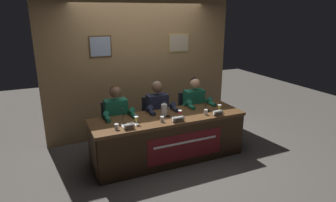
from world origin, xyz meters
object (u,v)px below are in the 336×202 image
at_px(juice_glass_center, 180,113).
at_px(juice_glass_right, 219,107).
at_px(nameplate_left, 129,126).
at_px(microphone_right, 207,106).
at_px(juice_glass_left, 136,119).
at_px(chair_center, 155,122).
at_px(nameplate_center, 178,119).
at_px(water_cup_center, 162,119).
at_px(chair_right, 190,116).
at_px(microphone_center, 167,112).
at_px(water_cup_left, 117,127).
at_px(chair_left, 115,129).
at_px(panelist_center, 159,111).
at_px(water_cup_right, 206,112).
at_px(conference_table, 171,132).
at_px(microphone_left, 124,119).
at_px(document_stack_left, 129,125).
at_px(panelist_right, 196,106).
at_px(panelist_left, 118,117).
at_px(water_pitcher_central, 164,110).
at_px(nameplate_right, 218,113).

distance_m(juice_glass_center, juice_glass_right, 0.73).
relative_size(nameplate_left, microphone_right, 0.71).
xyz_separation_m(juice_glass_left, chair_center, (0.58, 0.72, -0.40)).
bearing_deg(nameplate_center, microphone_right, 22.14).
relative_size(water_cup_center, chair_right, 0.10).
relative_size(juice_glass_center, juice_glass_right, 1.00).
relative_size(nameplate_center, microphone_center, 0.91).
distance_m(water_cup_left, chair_center, 1.25).
bearing_deg(chair_left, panelist_center, -15.21).
distance_m(juice_glass_left, water_cup_right, 1.17).
bearing_deg(nameplate_left, water_cup_right, 3.43).
height_order(conference_table, microphone_left, microphone_left).
bearing_deg(water_cup_center, document_stack_left, 172.67).
height_order(juice_glass_left, panelist_right, panelist_right).
bearing_deg(juice_glass_left, juice_glass_center, -1.35).
bearing_deg(conference_table, water_cup_center, -151.72).
distance_m(panelist_left, microphone_right, 1.51).
xyz_separation_m(water_cup_center, juice_glass_right, (1.05, 0.03, 0.05)).
bearing_deg(juice_glass_center, panelist_right, 42.03).
relative_size(nameplate_left, chair_right, 0.17).
relative_size(water_cup_left, chair_center, 0.10).
distance_m(conference_table, microphone_right, 0.79).
xyz_separation_m(chair_left, water_cup_right, (1.32, -0.77, 0.35)).
xyz_separation_m(water_cup_center, microphone_right, (0.91, 0.18, 0.04)).
distance_m(nameplate_left, microphone_center, 0.77).
bearing_deg(water_pitcher_central, chair_right, 34.25).
relative_size(chair_left, microphone_right, 4.12).
xyz_separation_m(nameplate_left, nameplate_right, (1.48, -0.03, 0.00)).
bearing_deg(nameplate_right, chair_right, 91.31).
relative_size(nameplate_center, juice_glass_center, 1.58).
bearing_deg(chair_left, water_pitcher_central, -37.64).
xyz_separation_m(conference_table, juice_glass_right, (0.86, -0.07, 0.33)).
distance_m(microphone_left, water_cup_right, 1.34).
height_order(conference_table, microphone_right, microphone_right).
height_order(conference_table, panelist_left, panelist_left).
distance_m(panelist_center, water_cup_center, 0.62).
xyz_separation_m(conference_table, chair_left, (-0.73, 0.68, -0.07)).
xyz_separation_m(nameplate_left, chair_right, (1.46, 0.85, -0.36)).
xyz_separation_m(juice_glass_left, nameplate_center, (0.62, -0.15, -0.05)).
xyz_separation_m(juice_glass_left, nameplate_right, (1.33, -0.16, -0.05)).
relative_size(nameplate_right, water_pitcher_central, 0.82).
distance_m(panelist_center, chair_right, 0.81).
height_order(nameplate_right, water_pitcher_central, water_pitcher_central).
height_order(nameplate_left, microphone_right, microphone_right).
distance_m(nameplate_right, water_cup_right, 0.20).
height_order(water_cup_left, water_cup_center, same).
xyz_separation_m(chair_center, panelist_center, (0.00, -0.20, 0.28)).
xyz_separation_m(juice_glass_center, chair_right, (0.60, 0.74, -0.40)).
relative_size(conference_table, microphone_right, 11.53).
bearing_deg(water_pitcher_central, juice_glass_center, -49.23).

